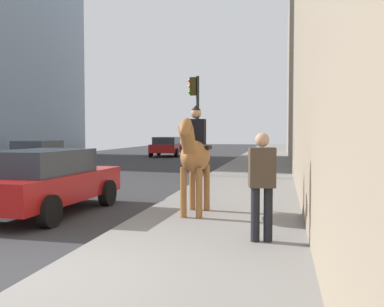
{
  "coord_description": "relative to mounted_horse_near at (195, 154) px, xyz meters",
  "views": [
    {
      "loc": [
        -4.73,
        -2.94,
        1.84
      ],
      "look_at": [
        4.0,
        -1.17,
        1.4
      ],
      "focal_mm": 41.86,
      "sensor_mm": 36.0,
      "label": 1
    }
  ],
  "objects": [
    {
      "name": "car_near_lane",
      "position": [
        -0.02,
        3.35,
        -0.61
      ],
      "size": [
        4.31,
        2.01,
        1.44
      ],
      "rotation": [
        0.0,
        0.0,
        -0.04
      ],
      "color": "maroon",
      "rests_on": "ground"
    },
    {
      "name": "traffic_light_near_curb",
      "position": [
        8.22,
        1.58,
        1.31
      ],
      "size": [
        0.2,
        0.44,
        4.01
      ],
      "color": "black",
      "rests_on": "ground"
    },
    {
      "name": "car_far_lane",
      "position": [
        23.0,
        6.59,
        -0.61
      ],
      "size": [
        4.09,
        2.22,
        1.44
      ],
      "rotation": [
        0.0,
        0.0,
        0.05
      ],
      "color": "maroon",
      "rests_on": "ground"
    },
    {
      "name": "car_mid_lane",
      "position": [
        8.75,
        8.8,
        -0.62
      ],
      "size": [
        3.85,
        1.92,
        1.44
      ],
      "rotation": [
        0.0,
        0.0,
        3.15
      ],
      "color": "black",
      "rests_on": "ground"
    },
    {
      "name": "pedestrian_greeting",
      "position": [
        -2.04,
        -1.46,
        -0.27
      ],
      "size": [
        0.33,
        0.44,
        1.7
      ],
      "rotation": [
        0.0,
        0.0,
        0.2
      ],
      "color": "black",
      "rests_on": "sidewalk_slab"
    },
    {
      "name": "mounted_horse_near",
      "position": [
        0.0,
        0.0,
        0.0
      ],
      "size": [
        2.15,
        0.6,
        2.27
      ],
      "rotation": [
        0.0,
        0.0,
        3.14
      ],
      "color": "brown",
      "rests_on": "sidewalk_slab"
    },
    {
      "name": "sidewalk_slab",
      "position": [
        -4.3,
        -0.5,
        -1.31
      ],
      "size": [
        120.0,
        3.36,
        0.12
      ],
      "primitive_type": "cube",
      "color": "slate",
      "rests_on": "ground"
    }
  ]
}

